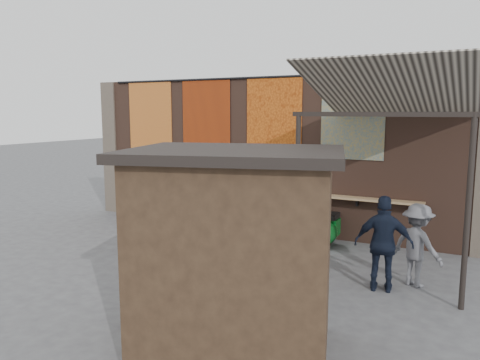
{
  "coord_description": "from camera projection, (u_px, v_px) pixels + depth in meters",
  "views": [
    {
      "loc": [
        5.01,
        -8.51,
        3.13
      ],
      "look_at": [
        0.0,
        1.2,
        1.52
      ],
      "focal_mm": 35.0,
      "sensor_mm": 36.0,
      "label": 1
    }
  ],
  "objects": [
    {
      "name": "awning_header",
      "position": [
        380.0,
        114.0,
        7.65
      ],
      "size": [
        3.0,
        0.08,
        0.08
      ],
      "primitive_type": "cube",
      "color": "black",
      "rests_on": "awning_post_left"
    },
    {
      "name": "awning_post_right",
      "position": [
        468.0,
        214.0,
        7.23
      ],
      "size": [
        0.09,
        0.09,
        3.1
      ],
      "primitive_type": "cylinder",
      "color": "black",
      "rests_on": "ground"
    },
    {
      "name": "shelf_box",
      "position": [
        210.0,
        181.0,
        12.73
      ],
      "size": [
        0.63,
        0.31,
        0.26
      ],
      "primitive_type": "cube",
      "color": "white",
      "rests_on": "eating_counter"
    },
    {
      "name": "tapestry_orange",
      "position": [
        274.0,
        116.0,
        11.82
      ],
      "size": [
        1.5,
        0.02,
        2.0
      ],
      "primitive_type": "cube",
      "color": "#C35D18",
      "rests_on": "brick_wall"
    },
    {
      "name": "diner_left",
      "position": [
        170.0,
        199.0,
        12.78
      ],
      "size": [
        0.59,
        0.42,
        1.51
      ],
      "primitive_type": "imported",
      "rotation": [
        0.0,
        0.0,
        -0.11
      ],
      "color": "#9AC1E0",
      "rests_on": "ground"
    },
    {
      "name": "stall_roof",
      "position": [
        235.0,
        154.0,
        5.77
      ],
      "size": [
        3.08,
        2.66,
        0.12
      ],
      "primitive_type": "cube",
      "rotation": [
        0.0,
        0.0,
        0.27
      ],
      "color": "black",
      "rests_on": "market_stall"
    },
    {
      "name": "tapestry_redgold",
      "position": [
        150.0,
        116.0,
        13.59
      ],
      "size": [
        1.5,
        0.02,
        2.0
      ],
      "primitive_type": "cube",
      "color": "maroon",
      "rests_on": "brick_wall"
    },
    {
      "name": "ground",
      "position": [
        215.0,
        256.0,
        10.21
      ],
      "size": [
        70.0,
        70.0,
        0.0
      ],
      "primitive_type": "plane",
      "color": "#474749",
      "rests_on": "ground"
    },
    {
      "name": "eating_counter",
      "position": [
        260.0,
        190.0,
        12.1
      ],
      "size": [
        8.0,
        0.32,
        0.05
      ],
      "primitive_type": "cube",
      "color": "#9E7A51",
      "rests_on": "brick_wall"
    },
    {
      "name": "scooter_stool_4",
      "position": [
        247.0,
        217.0,
        12.05
      ],
      "size": [
        0.4,
        0.89,
        0.84
      ],
      "primitive_type": null,
      "color": "#97230B",
      "rests_on": "ground"
    },
    {
      "name": "scooter_stool_3",
      "position": [
        227.0,
        215.0,
        12.33
      ],
      "size": [
        0.4,
        0.88,
        0.84
      ],
      "primitive_type": null,
      "color": "#1B6D65",
      "rests_on": "ground"
    },
    {
      "name": "awning_post_left",
      "position": [
        297.0,
        199.0,
        8.5
      ],
      "size": [
        0.09,
        0.09,
        3.1
      ],
      "primitive_type": "cylinder",
      "color": "black",
      "rests_on": "ground"
    },
    {
      "name": "scooter_stool_2",
      "position": [
        208.0,
        216.0,
        12.51
      ],
      "size": [
        0.33,
        0.74,
        0.71
      ],
      "primitive_type": null,
      "color": "black",
      "rests_on": "ground"
    },
    {
      "name": "tapestry_sun",
      "position": [
        206.0,
        116.0,
        12.72
      ],
      "size": [
        1.5,
        0.02,
        2.0
      ],
      "primitive_type": "cube",
      "color": "#DD440D",
      "rests_on": "brick_wall"
    },
    {
      "name": "diner_right",
      "position": [
        163.0,
        192.0,
        13.13
      ],
      "size": [
        1.02,
        0.9,
        1.74
      ],
      "primitive_type": "imported",
      "rotation": [
        0.0,
        0.0,
        0.33
      ],
      "color": "#2D2329",
      "rests_on": "ground"
    },
    {
      "name": "awning_ledger",
      "position": [
        409.0,
        73.0,
        10.24
      ],
      "size": [
        3.3,
        0.08,
        0.12
      ],
      "primitive_type": "cube",
      "color": "#33261C",
      "rests_on": "brick_wall"
    },
    {
      "name": "scooter_stool_1",
      "position": [
        189.0,
        211.0,
        12.82
      ],
      "size": [
        0.38,
        0.85,
        0.81
      ],
      "primitive_type": null,
      "color": "#141D4B",
      "rests_on": "ground"
    },
    {
      "name": "shopper_navy",
      "position": [
        384.0,
        244.0,
        8.11
      ],
      "size": [
        1.05,
        0.57,
        1.7
      ],
      "primitive_type": "imported",
      "rotation": [
        0.0,
        0.0,
        3.3
      ],
      "color": "black",
      "rests_on": "ground"
    },
    {
      "name": "scooter_stool_5",
      "position": [
        264.0,
        222.0,
        11.8
      ],
      "size": [
        0.35,
        0.77,
        0.74
      ],
      "primitive_type": null,
      "color": "maroon",
      "rests_on": "ground"
    },
    {
      "name": "stall_shelf",
      "position": [
        249.0,
        261.0,
        6.9
      ],
      "size": [
        1.91,
        0.62,
        0.06
      ],
      "primitive_type": "cube",
      "rotation": [
        0.0,
        0.0,
        0.27
      ],
      "color": "#473321",
      "rests_on": "market_stall"
    },
    {
      "name": "hang_rail",
      "position": [
        263.0,
        77.0,
        11.8
      ],
      "size": [
        9.5,
        0.06,
        0.06
      ],
      "primitive_type": "cylinder",
      "rotation": [
        0.0,
        1.57,
        0.0
      ],
      "color": "black",
      "rests_on": "brick_wall"
    },
    {
      "name": "scooter_stool_7",
      "position": [
        310.0,
        226.0,
        11.29
      ],
      "size": [
        0.36,
        0.81,
        0.77
      ],
      "primitive_type": null,
      "color": "#0F4C27",
      "rests_on": "ground"
    },
    {
      "name": "shopper_tan",
      "position": [
        268.0,
        222.0,
        9.5
      ],
      "size": [
        1.03,
        1.01,
        1.79
      ],
      "primitive_type": "imported",
      "rotation": [
        0.0,
        0.0,
        0.75
      ],
      "color": "#96685F",
      "rests_on": "ground"
    },
    {
      "name": "shopper_grey",
      "position": [
        417.0,
        245.0,
        8.36
      ],
      "size": [
        1.12,
        0.96,
        1.51
      ],
      "primitive_type": "imported",
      "rotation": [
        0.0,
        0.0,
        2.64
      ],
      "color": "slate",
      "rests_on": "ground"
    },
    {
      "name": "pier_left",
      "position": [
        115.0,
        148.0,
        14.65
      ],
      "size": [
        0.5,
        0.5,
        4.0
      ],
      "primitive_type": "cube",
      "color": "#4C4238",
      "rests_on": "ground"
    },
    {
      "name": "awning_canvas",
      "position": [
        396.0,
        89.0,
        8.9
      ],
      "size": [
        3.2,
        3.28,
        0.97
      ],
      "primitive_type": "cube",
      "rotation": [
        -0.28,
        0.0,
        0.0
      ],
      "color": "beige",
      "rests_on": "brick_wall"
    },
    {
      "name": "scooter_stool_0",
      "position": [
        174.0,
        210.0,
        13.05
      ],
      "size": [
        0.36,
        0.81,
        0.77
      ],
      "primitive_type": null,
      "color": "navy",
      "rests_on": "ground"
    },
    {
      "name": "market_stall",
      "position": [
        235.0,
        258.0,
        5.97
      ],
      "size": [
        2.74,
        2.33,
        2.55
      ],
      "primitive_type": "cube",
      "rotation": [
        0.0,
        0.0,
        0.27
      ],
      "color": "black",
      "rests_on": "ground"
    },
    {
      "name": "scooter_stool_6",
      "position": [
        286.0,
        222.0,
        11.57
      ],
      "size": [
        0.39,
        0.86,
        0.82
      ],
      "primitive_type": null,
      "color": "#1E1753",
      "rests_on": "ground"
    },
    {
      "name": "stall_sign",
      "position": [
        249.0,
        200.0,
        6.77
      ],
      "size": [
        1.17,
        0.36,
        0.5
      ],
      "primitive_type": "cube",
      "rotation": [
        0.0,
        0.0,
        0.27
      ],
      "color": "gold",
      "rests_on": "market_stall"
    },
    {
      "name": "scooter_stool_8",
      "position": [
        331.0,
        230.0,
        10.98
      ],
      "size": [
        0.35,
        0.78,
        0.74
      ],
      "primitive_type": null,
      "color": "#0C591E",
      "rests_on": "ground"
    },
    {
      "name": "tapestry_multi",
      "position": [
        353.0,
        117.0,
        10.91
      ],
      "size": [
        1.5,
        0.02,
        2.0
      ],
      "primitive_type": "cube",
      "color": "#255789",
      "rests_on": "brick_wall"
    },
    {
      "name": "brick_wall",
      "position": [
        266.0,
        155.0,
        12.29
      ],
      "size": [
        10.0,
        0.4,
        4.0
      ],
      "primitive_type": "cube",
      "color": "brown",
      "rests_on": "ground"
    }
  ]
}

